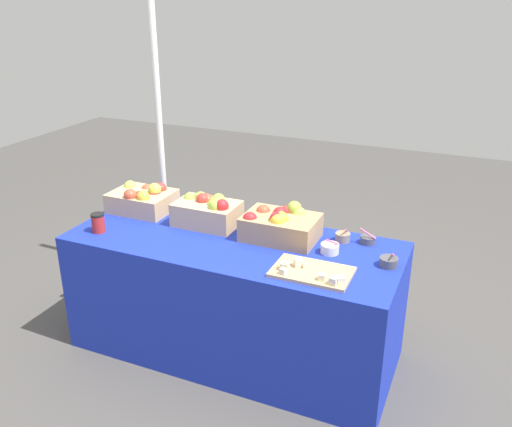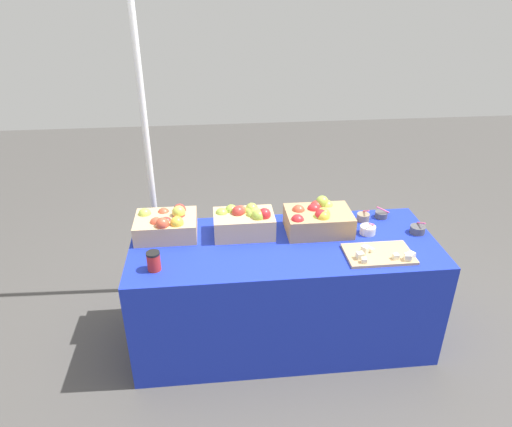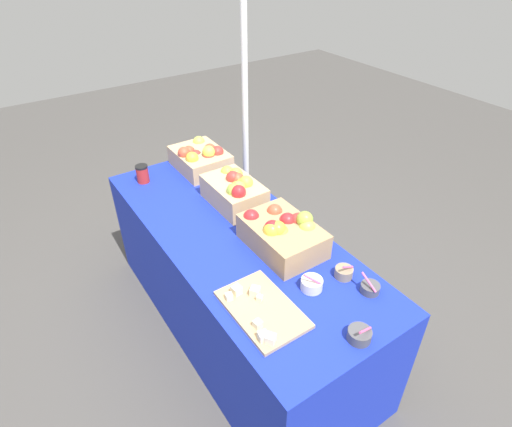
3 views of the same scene
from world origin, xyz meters
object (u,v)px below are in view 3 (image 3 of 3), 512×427
apple_crate_right (282,233)px  sample_bowl_far (344,272)px  coffee_cup (142,174)px  tent_pole (245,96)px  cutting_board_front (261,309)px  sample_bowl_mid (370,288)px  apple_crate_middle (235,190)px  apple_crate_left (200,158)px  sample_bowl_extra (312,284)px  sample_bowl_near (360,335)px

apple_crate_right → sample_bowl_far: size_ratio=4.40×
apple_crate_right → coffee_cup: size_ratio=3.66×
coffee_cup → tent_pole: size_ratio=0.05×
sample_bowl_far → coffee_cup: (-1.35, -0.45, 0.03)m
cutting_board_front → sample_bowl_mid: sample_bowl_mid is taller
apple_crate_middle → cutting_board_front: size_ratio=0.96×
cutting_board_front → coffee_cup: (-1.31, -0.01, 0.04)m
cutting_board_front → sample_bowl_far: (0.04, 0.44, 0.01)m
apple_crate_left → cutting_board_front: apple_crate_left is taller
sample_bowl_far → coffee_cup: 1.42m
tent_pole → cutting_board_front: bearing=-30.5°
sample_bowl_extra → sample_bowl_far: bearing=82.0°
sample_bowl_near → sample_bowl_mid: size_ratio=1.01×
apple_crate_left → apple_crate_middle: apple_crate_middle is taller
apple_crate_left → sample_bowl_near: (1.60, -0.14, -0.05)m
sample_bowl_mid → sample_bowl_far: bearing=-168.0°
apple_crate_middle → sample_bowl_far: 0.82m
sample_bowl_mid → sample_bowl_far: 0.14m
sample_bowl_far → sample_bowl_extra: 0.18m
sample_bowl_near → sample_bowl_extra: bearing=175.5°
sample_bowl_extra → apple_crate_middle: bearing=174.2°
sample_bowl_mid → tent_pole: bearing=167.5°
sample_bowl_far → tent_pole: (-1.42, 0.38, 0.35)m
sample_bowl_far → sample_bowl_extra: bearing=-98.0°
apple_crate_left → sample_bowl_far: apple_crate_left is taller
apple_crate_middle → tent_pole: 0.83m
cutting_board_front → apple_crate_middle: bearing=155.8°
sample_bowl_near → sample_bowl_extra: size_ratio=0.97×
coffee_cup → cutting_board_front: bearing=0.2°
cutting_board_front → sample_bowl_near: (0.33, 0.24, 0.01)m
sample_bowl_extra → coffee_cup: coffee_cup is taller
sample_bowl_far → apple_crate_left: bearing=-177.4°
apple_crate_right → sample_bowl_near: 0.64m
cutting_board_front → sample_bowl_mid: bearing=69.5°
sample_bowl_near → sample_bowl_mid: 0.28m
apple_crate_left → sample_bowl_extra: 1.28m
sample_bowl_far → tent_pole: tent_pole is taller
apple_crate_right → cutting_board_front: (0.30, -0.33, -0.07)m
apple_crate_left → tent_pole: 0.54m
apple_crate_right → sample_bowl_extra: bearing=-12.1°
sample_bowl_extra → tent_pole: 1.54m
sample_bowl_mid → sample_bowl_extra: sample_bowl_extra is taller
apple_crate_left → tent_pole: size_ratio=0.17×
apple_crate_left → apple_crate_right: bearing=-2.8°
cutting_board_front → sample_bowl_extra: bearing=86.9°
sample_bowl_near → apple_crate_middle: bearing=174.6°
apple_crate_left → coffee_cup: 0.39m
apple_crate_middle → tent_pole: size_ratio=0.17×
apple_crate_right → tent_pole: tent_pole is taller
apple_crate_right → apple_crate_middle: bearing=178.5°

